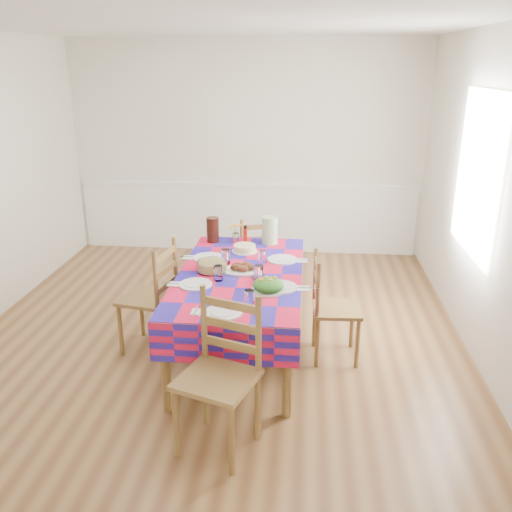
{
  "coord_description": "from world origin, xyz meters",
  "views": [
    {
      "loc": [
        0.78,
        -4.43,
        2.4
      ],
      "look_at": [
        0.37,
        -0.16,
        0.86
      ],
      "focal_mm": 38.0,
      "sensor_mm": 36.0,
      "label": 1
    }
  ],
  "objects_px": {
    "meat_platter": "(243,268)",
    "chair_left": "(152,298)",
    "chair_near": "(220,375)",
    "tea_pitcher": "(213,230)",
    "dining_table": "(240,282)",
    "chair_far": "(256,257)",
    "green_pitcher": "(270,230)",
    "chair_right": "(331,308)"
  },
  "relations": [
    {
      "from": "meat_platter",
      "to": "chair_left",
      "type": "xyz_separation_m",
      "value": [
        -0.78,
        -0.04,
        -0.29
      ]
    },
    {
      "from": "meat_platter",
      "to": "chair_near",
      "type": "height_order",
      "value": "chair_near"
    },
    {
      "from": "tea_pitcher",
      "to": "chair_left",
      "type": "distance_m",
      "value": 0.98
    },
    {
      "from": "meat_platter",
      "to": "tea_pitcher",
      "type": "relative_size",
      "value": 1.46
    },
    {
      "from": "dining_table",
      "to": "chair_far",
      "type": "height_order",
      "value": "chair_far"
    },
    {
      "from": "chair_left",
      "to": "meat_platter",
      "type": "bearing_deg",
      "value": 104.22
    },
    {
      "from": "dining_table",
      "to": "green_pitcher",
      "type": "distance_m",
      "value": 0.85
    },
    {
      "from": "dining_table",
      "to": "tea_pitcher",
      "type": "relative_size",
      "value": 7.94
    },
    {
      "from": "meat_platter",
      "to": "chair_near",
      "type": "relative_size",
      "value": 0.34
    },
    {
      "from": "dining_table",
      "to": "chair_near",
      "type": "distance_m",
      "value": 1.22
    },
    {
      "from": "dining_table",
      "to": "meat_platter",
      "type": "relative_size",
      "value": 5.42
    },
    {
      "from": "meat_platter",
      "to": "green_pitcher",
      "type": "relative_size",
      "value": 1.35
    },
    {
      "from": "chair_left",
      "to": "chair_right",
      "type": "xyz_separation_m",
      "value": [
        1.53,
        0.01,
        -0.03
      ]
    },
    {
      "from": "chair_left",
      "to": "dining_table",
      "type": "bearing_deg",
      "value": 102.2
    },
    {
      "from": "tea_pitcher",
      "to": "chair_right",
      "type": "height_order",
      "value": "tea_pitcher"
    },
    {
      "from": "meat_platter",
      "to": "chair_near",
      "type": "bearing_deg",
      "value": -89.98
    },
    {
      "from": "dining_table",
      "to": "tea_pitcher",
      "type": "distance_m",
      "value": 0.9
    },
    {
      "from": "green_pitcher",
      "to": "chair_near",
      "type": "relative_size",
      "value": 0.25
    },
    {
      "from": "dining_table",
      "to": "chair_far",
      "type": "distance_m",
      "value": 1.23
    },
    {
      "from": "dining_table",
      "to": "chair_left",
      "type": "bearing_deg",
      "value": -179.31
    },
    {
      "from": "chair_far",
      "to": "chair_left",
      "type": "xyz_separation_m",
      "value": [
        -0.78,
        -1.22,
        0.04
      ]
    },
    {
      "from": "dining_table",
      "to": "green_pitcher",
      "type": "xyz_separation_m",
      "value": [
        0.19,
        0.8,
        0.21
      ]
    },
    {
      "from": "chair_far",
      "to": "chair_right",
      "type": "bearing_deg",
      "value": 104.48
    },
    {
      "from": "dining_table",
      "to": "chair_right",
      "type": "height_order",
      "value": "chair_right"
    },
    {
      "from": "chair_far",
      "to": "chair_left",
      "type": "bearing_deg",
      "value": 40.24
    },
    {
      "from": "dining_table",
      "to": "chair_far",
      "type": "bearing_deg",
      "value": 89.41
    },
    {
      "from": "meat_platter",
      "to": "green_pitcher",
      "type": "height_order",
      "value": "green_pitcher"
    },
    {
      "from": "meat_platter",
      "to": "chair_far",
      "type": "distance_m",
      "value": 1.23
    },
    {
      "from": "chair_far",
      "to": "chair_left",
      "type": "relative_size",
      "value": 0.91
    },
    {
      "from": "tea_pitcher",
      "to": "chair_far",
      "type": "height_order",
      "value": "tea_pitcher"
    },
    {
      "from": "dining_table",
      "to": "chair_near",
      "type": "relative_size",
      "value": 1.84
    },
    {
      "from": "chair_near",
      "to": "chair_left",
      "type": "xyz_separation_m",
      "value": [
        -0.78,
        1.2,
        -0.03
      ]
    },
    {
      "from": "chair_near",
      "to": "chair_right",
      "type": "distance_m",
      "value": 1.42
    },
    {
      "from": "tea_pitcher",
      "to": "chair_right",
      "type": "bearing_deg",
      "value": -35.29
    },
    {
      "from": "meat_platter",
      "to": "chair_near",
      "type": "distance_m",
      "value": 1.26
    },
    {
      "from": "chair_right",
      "to": "dining_table",
      "type": "bearing_deg",
      "value": 86.68
    },
    {
      "from": "chair_left",
      "to": "tea_pitcher",
      "type": "bearing_deg",
      "value": 165.37
    },
    {
      "from": "tea_pitcher",
      "to": "chair_right",
      "type": "distance_m",
      "value": 1.45
    },
    {
      "from": "green_pitcher",
      "to": "meat_platter",
      "type": "bearing_deg",
      "value": -102.62
    },
    {
      "from": "meat_platter",
      "to": "tea_pitcher",
      "type": "height_order",
      "value": "tea_pitcher"
    },
    {
      "from": "dining_table",
      "to": "tea_pitcher",
      "type": "height_order",
      "value": "tea_pitcher"
    },
    {
      "from": "chair_far",
      "to": "chair_left",
      "type": "height_order",
      "value": "chair_left"
    }
  ]
}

